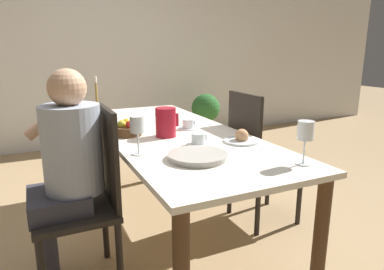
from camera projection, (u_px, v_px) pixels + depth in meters
ground_plane at (173, 229)px, 2.48m from camera, size 20.00×20.00×0.00m
wall_back at (97, 47)px, 4.44m from camera, size 10.00×0.06×2.60m
dining_table at (172, 144)px, 2.32m from camera, size 0.86×2.12×0.73m
chair_person_side at (89, 196)px, 1.82m from camera, size 0.42×0.42×0.98m
chair_opposite at (256, 157)px, 2.49m from camera, size 0.42×0.42×0.98m
person_seated at (67, 163)px, 1.77m from camera, size 0.39×0.41×1.18m
red_pitcher at (166, 122)px, 2.16m from camera, size 0.15×0.13×0.19m
wine_glass_water at (138, 126)px, 1.77m from camera, size 0.08×0.08×0.21m
wine_glass_juice at (305, 133)px, 1.61m from camera, size 0.08×0.08×0.21m
teacup_near_person at (198, 140)px, 1.98m from camera, size 0.14×0.14×0.07m
teacup_across at (188, 125)px, 2.38m from camera, size 0.14×0.14×0.07m
serving_tray at (198, 156)px, 1.73m from camera, size 0.30×0.30×0.03m
bread_plate at (242, 138)px, 2.04m from camera, size 0.21×0.21×0.08m
fruit_bowl at (128, 129)px, 2.20m from camera, size 0.17×0.17×0.10m
candlestick_tall at (97, 101)px, 2.81m from camera, size 0.06×0.06×0.33m
potted_plant at (206, 114)px, 4.71m from camera, size 0.39×0.39×0.68m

